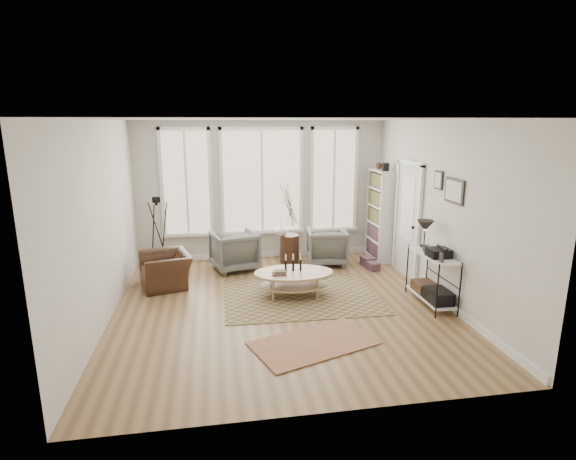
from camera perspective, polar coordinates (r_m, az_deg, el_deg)
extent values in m
plane|color=olive|center=(7.27, -0.79, -9.63)|extent=(5.50, 5.50, 0.00)
plane|color=white|center=(6.68, -0.87, 13.88)|extent=(5.50, 5.50, 0.00)
cube|color=beige|center=(9.52, -3.33, 5.01)|extent=(5.20, 0.04, 2.90)
cube|color=beige|center=(4.23, 4.82, -6.03)|extent=(5.20, 0.04, 2.90)
cube|color=beige|center=(6.94, -22.56, 0.77)|extent=(0.04, 5.50, 2.90)
cube|color=beige|center=(7.66, 18.80, 2.20)|extent=(0.04, 5.50, 2.90)
cube|color=white|center=(9.81, -3.21, -3.05)|extent=(5.10, 0.04, 0.12)
cube|color=white|center=(8.02, 17.95, -7.58)|extent=(0.03, 5.40, 0.12)
cube|color=#D3BC8C|center=(9.47, -3.33, 6.19)|extent=(1.60, 0.03, 2.10)
cube|color=#D3BC8C|center=(9.43, -12.79, 5.85)|extent=(0.90, 0.03, 2.10)
cube|color=#D3BC8C|center=(9.76, 5.81, 6.36)|extent=(0.90, 0.03, 2.10)
cube|color=white|center=(9.45, -3.32, 6.17)|extent=(1.74, 0.06, 2.24)
cube|color=white|center=(9.41, -12.79, 5.83)|extent=(1.04, 0.06, 2.24)
cube|color=white|center=(9.74, 5.84, 6.34)|extent=(1.04, 0.06, 2.24)
cube|color=white|center=(9.63, -3.22, -0.23)|extent=(4.10, 0.12, 0.06)
cube|color=silver|center=(8.73, 14.95, 1.12)|extent=(0.04, 0.88, 2.10)
cube|color=white|center=(8.68, 14.93, 2.73)|extent=(0.01, 0.55, 1.20)
cube|color=white|center=(8.29, 16.23, 0.39)|extent=(0.06, 0.08, 2.18)
cube|color=white|center=(9.16, 13.62, 1.77)|extent=(0.06, 0.08, 2.18)
cube|color=white|center=(8.57, 15.30, 8.25)|extent=(0.06, 1.06, 0.08)
sphere|color=black|center=(8.43, 15.56, 0.30)|extent=(0.06, 0.06, 0.06)
cube|color=white|center=(9.29, 12.43, 1.37)|extent=(0.30, 0.03, 1.90)
cube|color=white|center=(10.04, 10.71, 2.35)|extent=(0.30, 0.03, 1.90)
cube|color=white|center=(9.72, 12.36, 1.90)|extent=(0.02, 0.85, 1.90)
cube|color=white|center=(9.67, 11.54, 1.88)|extent=(0.30, 0.81, 1.90)
cube|color=maroon|center=(9.67, 11.54, 1.88)|extent=(0.24, 0.75, 1.76)
cube|color=black|center=(9.33, 12.28, 7.83)|extent=(0.12, 0.10, 0.16)
sphere|color=#3C2316|center=(9.66, 11.51, 8.00)|extent=(0.14, 0.14, 0.14)
cube|color=white|center=(7.66, 17.63, -8.08)|extent=(0.37, 1.07, 0.03)
cube|color=white|center=(7.44, 18.01, -3.05)|extent=(0.37, 1.07, 0.02)
cylinder|color=black|center=(7.04, 18.43, -7.43)|extent=(0.02, 0.02, 0.85)
cylinder|color=black|center=(7.21, 20.99, -7.14)|extent=(0.02, 0.02, 0.85)
cylinder|color=black|center=(7.93, 14.91, -4.81)|extent=(0.02, 0.02, 0.85)
cylinder|color=black|center=(8.09, 17.24, -4.62)|extent=(0.02, 0.02, 0.85)
cylinder|color=black|center=(7.73, 16.87, -1.94)|extent=(0.14, 0.14, 0.02)
cylinder|color=black|center=(7.69, 16.94, -0.94)|extent=(0.02, 0.02, 0.30)
cone|color=black|center=(7.65, 17.04, 0.51)|extent=(0.28, 0.28, 0.18)
cube|color=black|center=(7.29, 18.60, -2.74)|extent=(0.32, 0.30, 0.13)
cube|color=black|center=(7.42, 18.56, -7.96)|extent=(0.32, 0.45, 0.20)
cube|color=#3C2316|center=(7.82, 16.95, -6.90)|extent=(0.32, 0.40, 0.16)
cube|color=black|center=(7.02, 18.90, -3.31)|extent=(0.02, 0.10, 0.14)
cube|color=black|center=(7.48, 16.96, -2.22)|extent=(0.02, 0.10, 0.12)
cube|color=black|center=(7.24, 20.38, 4.67)|extent=(0.03, 0.52, 0.38)
cube|color=white|center=(7.23, 20.28, 4.67)|extent=(0.01, 0.44, 0.30)
cube|color=black|center=(7.66, 18.61, 6.01)|extent=(0.03, 0.24, 0.30)
cube|color=white|center=(7.65, 18.51, 6.01)|extent=(0.01, 0.18, 0.24)
cube|color=brown|center=(7.64, 1.72, -8.39)|extent=(2.62, 1.99, 0.01)
cube|color=brown|center=(6.14, 3.33, -14.11)|extent=(1.81, 1.38, 0.01)
ellipsoid|color=tan|center=(7.62, 0.72, -6.97)|extent=(1.17, 0.77, 0.03)
ellipsoid|color=tan|center=(7.55, 0.73, -5.48)|extent=(1.36, 0.90, 0.04)
cylinder|color=tan|center=(7.38, -1.82, -7.70)|extent=(0.04, 0.04, 0.38)
cylinder|color=tan|center=(7.50, 3.80, -7.35)|extent=(0.04, 0.04, 0.38)
cylinder|color=tan|center=(7.77, -2.24, -6.59)|extent=(0.04, 0.04, 0.38)
cylinder|color=tan|center=(7.88, 3.10, -6.28)|extent=(0.04, 0.04, 0.38)
cylinder|color=black|center=(7.54, -0.28, -4.58)|extent=(0.04, 0.04, 0.19)
cylinder|color=black|center=(7.56, 0.66, -4.53)|extent=(0.04, 0.04, 0.19)
cylinder|color=black|center=(7.59, 1.60, -4.48)|extent=(0.04, 0.04, 0.19)
cube|color=#2F4623|center=(7.41, -1.07, -5.44)|extent=(0.23, 0.17, 0.06)
imported|color=#64635F|center=(8.95, -6.83, -2.60)|extent=(1.02, 1.04, 0.77)
imported|color=#64635F|center=(9.28, 4.97, -2.08)|extent=(0.89, 0.91, 0.74)
cylinder|color=#3C2316|center=(9.33, 0.19, -2.40)|extent=(0.40, 0.40, 0.60)
imported|color=silver|center=(9.20, -0.87, 0.12)|extent=(0.27, 0.27, 0.26)
imported|color=#3C2316|center=(8.31, -15.26, -4.89)|extent=(1.11, 1.03, 0.60)
cylinder|color=black|center=(8.93, -16.38, 3.25)|extent=(0.06, 0.06, 0.06)
cube|color=black|center=(8.92, -16.41, 3.71)|extent=(0.16, 0.12, 0.10)
cylinder|color=black|center=(8.84, -16.48, 3.62)|extent=(0.06, 0.08, 0.06)
cube|color=maroon|center=(9.32, 10.13, -3.94)|extent=(0.28, 0.33, 0.19)
cube|color=maroon|center=(9.07, 10.72, -4.55)|extent=(0.25, 0.29, 0.16)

